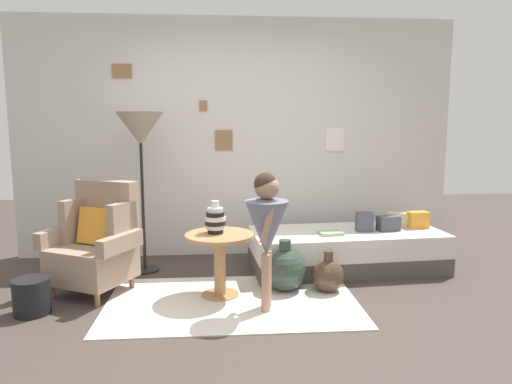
% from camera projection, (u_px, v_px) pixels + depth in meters
% --- Properties ---
extents(ground_plane, '(12.00, 12.00, 0.00)m').
position_uv_depth(ground_plane, '(246.00, 325.00, 3.47)').
color(ground_plane, '#423833').
extents(gallery_wall, '(4.80, 0.12, 2.60)m').
position_uv_depth(gallery_wall, '(236.00, 139.00, 5.20)').
color(gallery_wall, silver).
rests_on(gallery_wall, ground).
extents(rug, '(2.07, 1.26, 0.01)m').
position_uv_depth(rug, '(232.00, 302.00, 3.91)').
color(rug, silver).
rests_on(rug, ground).
extents(armchair, '(0.90, 0.82, 0.97)m').
position_uv_depth(armchair, '(97.00, 242.00, 4.12)').
color(armchair, olive).
rests_on(armchair, ground).
extents(daybed, '(1.96, 0.94, 0.40)m').
position_uv_depth(daybed, '(346.00, 250.00, 4.75)').
color(daybed, '#4C4742').
rests_on(daybed, ground).
extents(pillow_head, '(0.22, 0.14, 0.17)m').
position_uv_depth(pillow_head, '(418.00, 220.00, 4.85)').
color(pillow_head, orange).
rests_on(pillow_head, daybed).
extents(pillow_mid, '(0.21, 0.13, 0.15)m').
position_uv_depth(pillow_mid, '(399.00, 220.00, 4.91)').
color(pillow_mid, beige).
rests_on(pillow_mid, daybed).
extents(pillow_back, '(0.23, 0.15, 0.15)m').
position_uv_depth(pillow_back, '(388.00, 223.00, 4.73)').
color(pillow_back, '#474C56').
rests_on(pillow_back, daybed).
extents(pillow_extra, '(0.17, 0.13, 0.19)m').
position_uv_depth(pillow_extra, '(364.00, 222.00, 4.70)').
color(pillow_extra, '#474C56').
rests_on(pillow_extra, daybed).
extents(side_table, '(0.59, 0.59, 0.55)m').
position_uv_depth(side_table, '(220.00, 251.00, 3.99)').
color(side_table, tan).
rests_on(side_table, ground).
extents(vase_striped, '(0.18, 0.18, 0.28)m').
position_uv_depth(vase_striped, '(215.00, 220.00, 3.98)').
color(vase_striped, black).
rests_on(vase_striped, side_table).
extents(floor_lamp, '(0.46, 0.46, 1.58)m').
position_uv_depth(floor_lamp, '(140.00, 133.00, 4.54)').
color(floor_lamp, black).
rests_on(floor_lamp, ground).
extents(person_child, '(0.34, 0.34, 1.10)m').
position_uv_depth(person_child, '(267.00, 224.00, 3.64)').
color(person_child, '#A37A60').
rests_on(person_child, ground).
extents(book_on_daybed, '(0.24, 0.19, 0.03)m').
position_uv_depth(book_on_daybed, '(331.00, 233.00, 4.56)').
color(book_on_daybed, '#8BB17E').
rests_on(book_on_daybed, daybed).
extents(demijohn_near, '(0.38, 0.38, 0.46)m').
position_uv_depth(demijohn_near, '(285.00, 270.00, 4.15)').
color(demijohn_near, '#2D3D33').
rests_on(demijohn_near, ground).
extents(demijohn_far, '(0.28, 0.28, 0.37)m').
position_uv_depth(demijohn_far, '(328.00, 276.00, 4.13)').
color(demijohn_far, '#473323').
rests_on(demijohn_far, ground).
extents(magazine_basket, '(0.28, 0.28, 0.28)m').
position_uv_depth(magazine_basket, '(32.00, 296.00, 3.65)').
color(magazine_basket, black).
rests_on(magazine_basket, ground).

